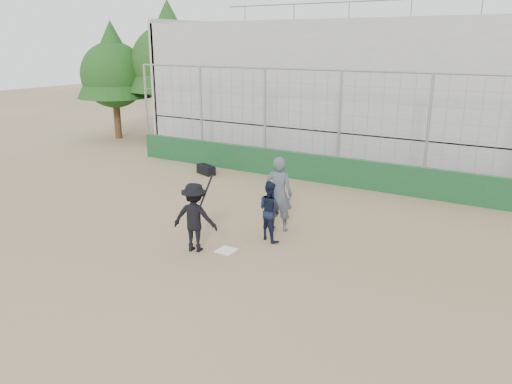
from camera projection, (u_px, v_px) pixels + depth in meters
The scene contains 10 objects.
ground at pixel (226, 251), 12.22m from camera, with size 90.00×90.00×0.00m, color brown.
home_plate at pixel (226, 250), 12.21m from camera, with size 0.44×0.44×0.02m, color white.
backstop at pixel (338, 158), 17.68m from camera, with size 18.10×0.25×4.04m.
bleachers at pixel (385, 91), 21.17m from camera, with size 20.25×6.70×6.98m.
tree_left at pixel (169, 53), 25.43m from camera, with size 4.48×4.48×7.00m.
tree_right at pixel (113, 66), 25.62m from camera, with size 3.84×3.84×6.00m.
batter_at_plate at pixel (195, 217), 12.03m from camera, with size 1.24×0.93×1.87m.
catcher_crouched at pixel (269, 220), 12.76m from camera, with size 0.94×0.86×1.08m.
umpire at pixel (279, 197), 13.35m from camera, with size 0.74×0.49×1.83m, color #444B56.
equipment_bag at pixel (206, 170), 19.31m from camera, with size 0.91×0.64×0.40m.
Camera 1 is at (6.47, -9.28, 4.89)m, focal length 35.00 mm.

